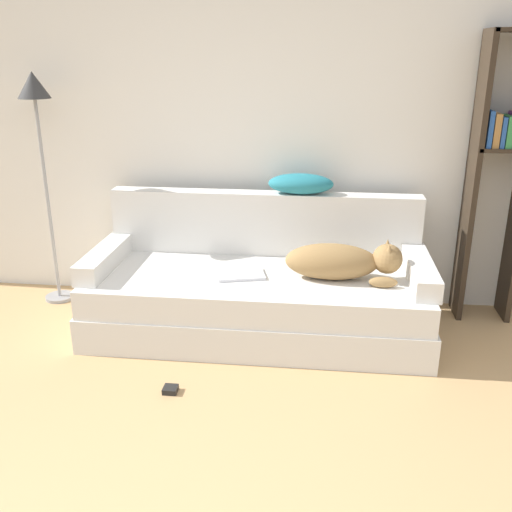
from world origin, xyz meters
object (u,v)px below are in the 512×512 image
at_px(bookshelf, 500,165).
at_px(couch, 258,302).
at_px(dog, 342,261).
at_px(power_adapter, 170,390).
at_px(floor_lamp, 37,120).
at_px(laptop, 241,275).
at_px(throw_pillow, 301,184).

bearing_deg(bookshelf, couch, -164.25).
height_order(dog, power_adapter, dog).
relative_size(couch, power_adapter, 28.17).
relative_size(dog, floor_lamp, 0.44).
bearing_deg(dog, laptop, -178.07).
xyz_separation_m(throw_pillow, floor_lamp, (-1.80, -0.05, 0.41)).
bearing_deg(laptop, power_adapter, -126.34).
relative_size(laptop, power_adapter, 4.34).
bearing_deg(throw_pillow, dog, -56.63).
bearing_deg(bookshelf, floor_lamp, -178.36).
bearing_deg(dog, throw_pillow, 123.37).
height_order(laptop, bookshelf, bookshelf).
relative_size(couch, floor_lamp, 1.33).
bearing_deg(floor_lamp, throw_pillow, 1.45).
bearing_deg(throw_pillow, bookshelf, 1.92).
xyz_separation_m(dog, floor_lamp, (-2.08, 0.39, 0.79)).
bearing_deg(power_adapter, dog, 38.79).
distance_m(dog, floor_lamp, 2.26).
distance_m(laptop, power_adapter, 0.88).
height_order(dog, floor_lamp, floor_lamp).
xyz_separation_m(couch, floor_lamp, (-1.55, 0.34, 1.12)).
relative_size(floor_lamp, power_adapter, 21.14).
bearing_deg(couch, throw_pillow, 57.45).
height_order(couch, dog, dog).
height_order(laptop, throw_pillow, throw_pillow).
height_order(dog, throw_pillow, throw_pillow).
xyz_separation_m(dog, throw_pillow, (-0.29, 0.43, 0.39)).
xyz_separation_m(dog, power_adapter, (-0.93, -0.75, -0.52)).
relative_size(throw_pillow, floor_lamp, 0.27).
xyz_separation_m(couch, dog, (0.53, -0.04, 0.33)).
bearing_deg(laptop, floor_lamp, 149.71).
xyz_separation_m(laptop, bookshelf, (1.64, 0.50, 0.64)).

